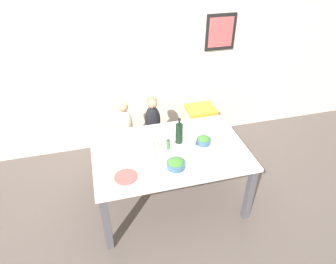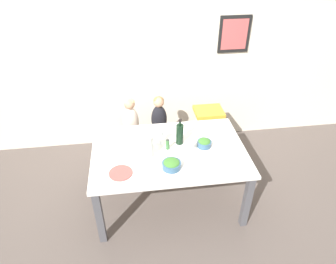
{
  "view_description": "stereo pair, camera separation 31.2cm",
  "coord_description": "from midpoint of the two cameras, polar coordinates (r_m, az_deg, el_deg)",
  "views": [
    {
      "loc": [
        -0.65,
        -2.4,
        2.7
      ],
      "look_at": [
        0.0,
        0.08,
        0.92
      ],
      "focal_mm": 32.0,
      "sensor_mm": 36.0,
      "label": 1
    },
    {
      "loc": [
        -0.34,
        -2.46,
        2.7
      ],
      "look_at": [
        0.0,
        0.08,
        0.92
      ],
      "focal_mm": 32.0,
      "sensor_mm": 36.0,
      "label": 2
    }
  ],
  "objects": [
    {
      "name": "salad_bowl_small",
      "position": [
        3.24,
        4.08,
        -1.69
      ],
      "size": [
        0.15,
        0.15,
        0.09
      ],
      "color": "#335675",
      "rests_on": "dining_table"
    },
    {
      "name": "ground_plane",
      "position": [
        3.67,
        -2.17,
        -12.66
      ],
      "size": [
        14.0,
        14.0,
        0.0
      ],
      "primitive_type": "plane",
      "color": "#564C47"
    },
    {
      "name": "condiment_bottle_hot_sauce",
      "position": [
        3.15,
        -2.79,
        -2.41
      ],
      "size": [
        0.04,
        0.04,
        0.13
      ],
      "color": "#336633",
      "rests_on": "dining_table"
    },
    {
      "name": "chair_right_highchair",
      "position": [
        4.01,
        3.94,
        2.55
      ],
      "size": [
        0.37,
        0.31,
        0.74
      ],
      "color": "silver",
      "rests_on": "ground_plane"
    },
    {
      "name": "person_child_center",
      "position": [
        3.8,
        -5.33,
        3.03
      ],
      "size": [
        0.2,
        0.15,
        0.51
      ],
      "color": "black",
      "rests_on": "chair_far_center"
    },
    {
      "name": "dinner_plate_back_right",
      "position": [
        3.47,
        4.64,
        0.33
      ],
      "size": [
        0.23,
        0.23,
        0.01
      ],
      "color": "silver",
      "rests_on": "dining_table"
    },
    {
      "name": "wine_bottle",
      "position": [
        3.2,
        -0.67,
        -0.28
      ],
      "size": [
        0.08,
        0.08,
        0.3
      ],
      "color": "black",
      "rests_on": "dining_table"
    },
    {
      "name": "wine_glass_near",
      "position": [
        3.07,
        1.58,
        -1.82
      ],
      "size": [
        0.07,
        0.07,
        0.19
      ],
      "color": "white",
      "rests_on": "dining_table"
    },
    {
      "name": "dining_table",
      "position": [
        3.22,
        -2.42,
        -4.78
      ],
      "size": [
        1.62,
        1.05,
        0.74
      ],
      "color": "white",
      "rests_on": "ground_plane"
    },
    {
      "name": "chair_far_left",
      "position": [
        3.96,
        -10.2,
        -1.8
      ],
      "size": [
        0.43,
        0.37,
        0.45
      ],
      "color": "silver",
      "rests_on": "ground_plane"
    },
    {
      "name": "salad_bowl_large",
      "position": [
        2.93,
        -1.55,
        -6.21
      ],
      "size": [
        0.19,
        0.19,
        0.09
      ],
      "color": "#335675",
      "rests_on": "dining_table"
    },
    {
      "name": "chair_far_center",
      "position": [
        3.99,
        -5.07,
        -1.04
      ],
      "size": [
        0.43,
        0.37,
        0.45
      ],
      "color": "silver",
      "rests_on": "ground_plane"
    },
    {
      "name": "dinner_plate_back_left",
      "position": [
        3.36,
        -9.83,
        -1.41
      ],
      "size": [
        0.23,
        0.23,
        0.01
      ],
      "color": "silver",
      "rests_on": "dining_table"
    },
    {
      "name": "person_child_left",
      "position": [
        3.77,
        -10.72,
        2.26
      ],
      "size": [
        0.2,
        0.15,
        0.51
      ],
      "color": "beige",
      "rests_on": "chair_far_left"
    },
    {
      "name": "wall_back",
      "position": [
        4.0,
        -6.83,
        14.76
      ],
      "size": [
        10.0,
        0.09,
        2.7
      ],
      "color": "beige",
      "rests_on": "ground_plane"
    },
    {
      "name": "wine_glass_far",
      "position": [
        3.18,
        -4.39,
        -0.42
      ],
      "size": [
        0.07,
        0.07,
        0.19
      ],
      "color": "white",
      "rests_on": "dining_table"
    },
    {
      "name": "dinner_plate_front_left",
      "position": [
        2.9,
        -11.12,
        -8.49
      ],
      "size": [
        0.23,
        0.23,
        0.01
      ],
      "color": "#D14C47",
      "rests_on": "dining_table"
    },
    {
      "name": "paper_towel_roll",
      "position": [
        3.02,
        -6.48,
        -3.09
      ],
      "size": [
        0.11,
        0.11,
        0.24
      ],
      "color": "white",
      "rests_on": "dining_table"
    }
  ]
}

